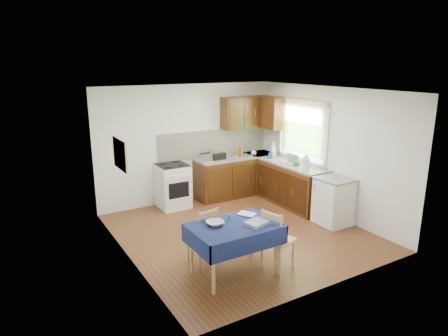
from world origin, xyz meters
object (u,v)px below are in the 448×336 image
chair_far (204,234)px  kettle (306,162)px  toaster (205,158)px  chair_near (276,238)px  dining_table (234,232)px  dish_rack (293,162)px  sandwich_press (217,155)px

chair_far → kettle: bearing=-169.8°
chair_far → toaster: bearing=-126.1°
chair_far → kettle: kettle is taller
chair_near → toaster: size_ratio=3.45×
dining_table → toaster: toaster is taller
dining_table → dish_rack: bearing=27.5°
chair_near → sandwich_press: sandwich_press is taller
toaster → sandwich_press: (0.34, 0.09, -0.01)m
chair_near → kettle: 2.52m
chair_far → toaster: (1.29, 2.37, 0.52)m
dining_table → dish_rack: size_ratio=2.84×
dining_table → dish_rack: dish_rack is taller
toaster → sandwich_press: 0.35m
dining_table → chair_far: size_ratio=1.39×
chair_near → sandwich_press: bearing=-29.9°
sandwich_press → dining_table: bearing=-126.9°
dining_table → chair_near: size_ratio=1.35×
chair_near → sandwich_press: (0.80, 3.13, 0.50)m
toaster → dish_rack: size_ratio=0.61×
dish_rack → sandwich_press: bearing=143.9°
dining_table → chair_near: (0.60, -0.18, -0.16)m
toaster → chair_near: bearing=-116.9°
chair_near → toaster: bearing=-24.2°
dish_rack → chair_near: bearing=-127.1°
dish_rack → kettle: kettle is taller
chair_far → dish_rack: dish_rack is taller
chair_near → dining_table: bearing=57.5°
dining_table → sandwich_press: (1.41, 2.95, 0.35)m
dining_table → kettle: 2.89m
toaster → kettle: 2.08m
chair_near → dish_rack: bearing=-60.0°
sandwich_press → chair_far: bearing=-135.0°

